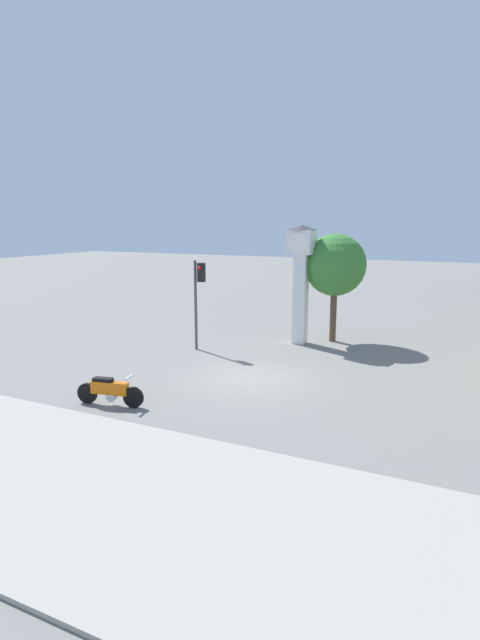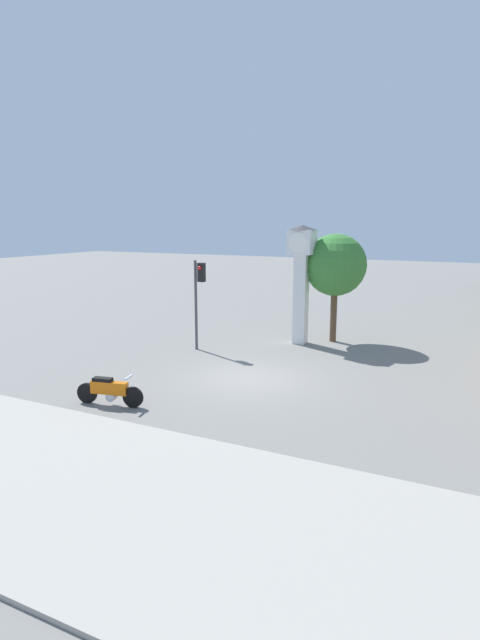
{
  "view_description": "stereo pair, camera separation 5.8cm",
  "coord_description": "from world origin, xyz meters",
  "px_view_note": "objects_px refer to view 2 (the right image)",
  "views": [
    {
      "loc": [
        7.08,
        -15.54,
        5.46
      ],
      "look_at": [
        -0.87,
        1.08,
        1.85
      ],
      "focal_mm": 28.0,
      "sensor_mm": 36.0,
      "label": 1
    },
    {
      "loc": [
        7.13,
        -15.52,
        5.46
      ],
      "look_at": [
        -0.87,
        1.08,
        1.85
      ],
      "focal_mm": 28.0,
      "sensor_mm": 36.0,
      "label": 2
    }
  ],
  "objects_px": {
    "traffic_light": "(199,289)",
    "clock_tower": "(302,267)",
    "motorcycle": "(109,391)",
    "street_tree": "(335,265)"
  },
  "relations": [
    {
      "from": "traffic_light",
      "to": "clock_tower",
      "type": "bearing_deg",
      "value": 40.44
    },
    {
      "from": "motorcycle",
      "to": "street_tree",
      "type": "bearing_deg",
      "value": 59.02
    },
    {
      "from": "clock_tower",
      "to": "street_tree",
      "type": "height_order",
      "value": "clock_tower"
    },
    {
      "from": "motorcycle",
      "to": "street_tree",
      "type": "height_order",
      "value": "street_tree"
    },
    {
      "from": "motorcycle",
      "to": "clock_tower",
      "type": "relative_size",
      "value": 0.4
    },
    {
      "from": "traffic_light",
      "to": "street_tree",
      "type": "height_order",
      "value": "street_tree"
    },
    {
      "from": "street_tree",
      "to": "clock_tower",
      "type": "bearing_deg",
      "value": -141.13
    },
    {
      "from": "motorcycle",
      "to": "traffic_light",
      "type": "relative_size",
      "value": 0.55
    },
    {
      "from": "clock_tower",
      "to": "motorcycle",
      "type": "bearing_deg",
      "value": -104.51
    },
    {
      "from": "clock_tower",
      "to": "street_tree",
      "type": "distance_m",
      "value": 1.62
    }
  ]
}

